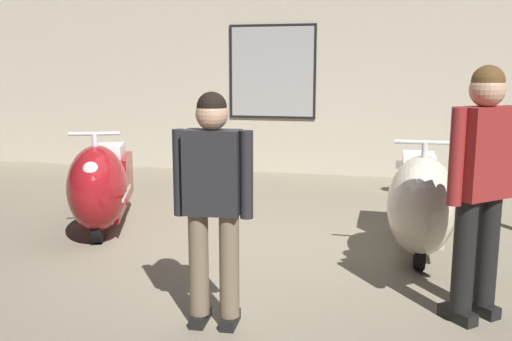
{
  "coord_description": "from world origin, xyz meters",
  "views": [
    {
      "loc": [
        1.16,
        -4.83,
        1.66
      ],
      "look_at": [
        -0.1,
        0.65,
        0.65
      ],
      "focal_mm": 39.52,
      "sensor_mm": 36.0,
      "label": 1
    }
  ],
  "objects_px": {
    "scooter_0": "(102,186)",
    "visitor_1": "(213,194)",
    "scooter_1": "(420,202)",
    "visitor_0": "(481,177)"
  },
  "relations": [
    {
      "from": "scooter_1",
      "to": "visitor_0",
      "type": "relative_size",
      "value": 1.06
    },
    {
      "from": "scooter_0",
      "to": "visitor_1",
      "type": "xyz_separation_m",
      "value": [
        1.75,
        -1.8,
        0.39
      ]
    },
    {
      "from": "scooter_1",
      "to": "visitor_1",
      "type": "relative_size",
      "value": 1.17
    },
    {
      "from": "visitor_0",
      "to": "visitor_1",
      "type": "bearing_deg",
      "value": 64.43
    },
    {
      "from": "scooter_0",
      "to": "visitor_1",
      "type": "distance_m",
      "value": 2.55
    },
    {
      "from": "scooter_0",
      "to": "scooter_1",
      "type": "relative_size",
      "value": 1.02
    },
    {
      "from": "scooter_1",
      "to": "visitor_1",
      "type": "bearing_deg",
      "value": -36.88
    },
    {
      "from": "visitor_0",
      "to": "visitor_1",
      "type": "height_order",
      "value": "visitor_0"
    },
    {
      "from": "scooter_0",
      "to": "visitor_0",
      "type": "xyz_separation_m",
      "value": [
        3.41,
        -1.32,
        0.49
      ]
    },
    {
      "from": "visitor_0",
      "to": "visitor_1",
      "type": "relative_size",
      "value": 1.11
    }
  ]
}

